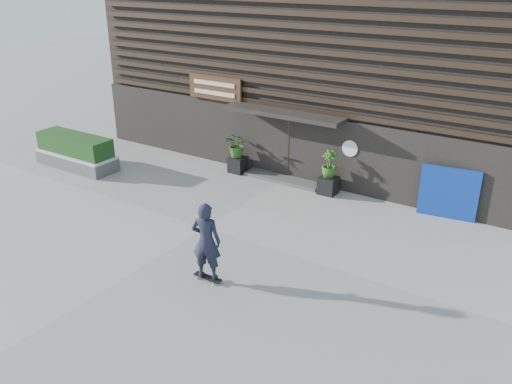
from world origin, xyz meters
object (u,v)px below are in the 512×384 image
Objects in this scene: planter_pot_right at (328,185)px; skateboarder at (206,241)px; raised_bed at (77,161)px; blue_tarp at (449,193)px; planter_pot_left at (238,164)px.

skateboarder is at bearing -90.55° from planter_pot_right.
raised_bed is 2.00× the size of blue_tarp.
raised_bed is at bearing -174.37° from blue_tarp.
skateboarder is (-0.06, -6.65, 0.80)m from planter_pot_right.
skateboarder is at bearing -60.67° from planter_pot_left.
blue_tarp is 8.02m from skateboarder.
planter_pot_right is at bearing 176.17° from blue_tarp.
raised_bed is 10.07m from skateboarder.
blue_tarp is at bearing 13.83° from raised_bed.
blue_tarp is 0.83× the size of skateboarder.
blue_tarp is at bearing 60.17° from skateboarder.
planter_pot_left is 0.17× the size of raised_bed.
planter_pot_right is 0.28× the size of skateboarder.
planter_pot_left is at bearing 174.02° from blue_tarp.
planter_pot_left reaches higher than raised_bed.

